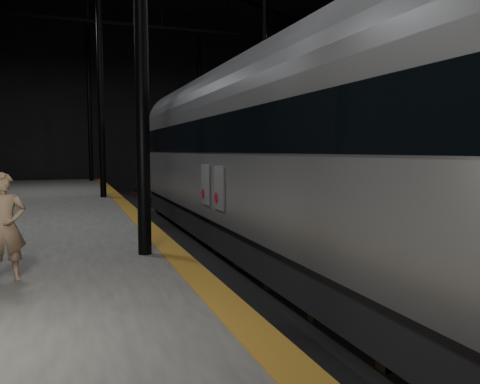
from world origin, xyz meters
TOP-DOWN VIEW (x-y plane):
  - ground at (0.00, 0.00)m, footprint 44.00×44.00m
  - platform_right at (7.50, 0.00)m, footprint 9.00×43.80m
  - tactile_strip at (-3.25, 0.00)m, footprint 0.50×43.80m
  - track at (0.00, 0.00)m, footprint 2.40×43.00m
  - train at (-0.00, -0.75)m, footprint 3.18×21.28m
  - woman at (-6.12, -5.20)m, footprint 0.70×0.54m

SIDE VIEW (x-z plane):
  - ground at x=0.00m, z-range 0.00..0.00m
  - track at x=0.00m, z-range -0.05..0.19m
  - platform_right at x=7.50m, z-range 0.00..1.00m
  - tactile_strip at x=-3.25m, z-range 1.00..1.01m
  - woman at x=-6.12m, z-range 1.00..2.70m
  - train at x=0.00m, z-range 0.33..6.02m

